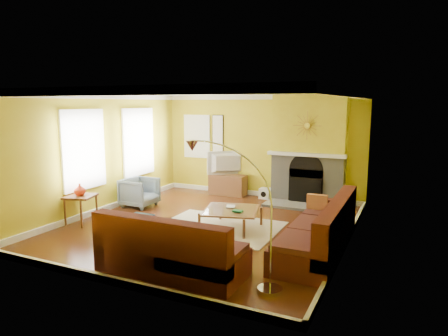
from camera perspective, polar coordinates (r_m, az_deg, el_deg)
The scene contains 27 objects.
floor at distance 8.28m, azimuth -2.17°, elevation -8.29°, with size 5.50×6.00×0.02m, color #5B2B13.
ceiling at distance 7.90m, azimuth -2.29°, elevation 10.87°, with size 5.50×6.00×0.02m, color white.
wall_back at distance 10.72m, azimuth 5.21°, elevation 3.13°, with size 5.50×0.02×2.70m, color gold.
wall_front at distance 5.53m, azimuth -16.78°, elevation -3.00°, with size 5.50×0.02×2.70m, color gold.
wall_left at distance 9.56m, azimuth -17.08°, elevation 2.02°, with size 0.02×6.00×2.70m, color gold.
wall_right at distance 7.15m, azimuth 17.80°, elevation -0.33°, with size 0.02×6.00×2.70m, color gold.
baseboard at distance 8.26m, azimuth -2.17°, elevation -7.83°, with size 5.50×6.00×0.12m, color white, non-canonical shape.
crown_molding at distance 7.90m, azimuth -2.29°, elevation 10.36°, with size 5.50×6.00×0.12m, color white, non-canonical shape.
window_left_near at distance 10.51m, azimuth -12.20°, elevation 3.66°, with size 0.06×1.22×1.72m, color white.
window_left_far at distance 9.08m, azimuth -19.48°, elevation 2.49°, with size 0.06×1.22×1.72m, color white.
window_back at distance 11.44m, azimuth -3.86°, elevation 4.54°, with size 0.82×0.06×1.22m, color white.
wall_art at distance 11.15m, azimuth -0.90°, elevation 4.69°, with size 0.34×0.04×1.14m, color white.
fireplace at distance 10.14m, azimuth 12.00°, elevation 2.61°, with size 1.80×0.40×2.70m, color gray, non-canonical shape.
mantel at distance 9.92m, azimuth 11.66°, elevation 1.90°, with size 1.92×0.22×0.08m, color white.
hearth at distance 9.85m, azimuth 10.99°, elevation -5.36°, with size 1.80×0.70×0.06m, color gray.
sunburst at distance 9.86m, azimuth 11.80°, elevation 5.94°, with size 0.70×0.04×0.70m, color olive, non-canonical shape.
rug at distance 8.17m, azimuth -0.77°, elevation -8.41°, with size 2.40×1.80×0.02m, color beige.
sectional_sofa at distance 6.94m, azimuth 2.58°, elevation -7.82°, with size 3.30×3.63×0.90m, color #541F1B, non-canonical shape.
coffee_table at distance 8.01m, azimuth 1.03°, elevation -7.29°, with size 1.04×1.04×0.41m, color white, non-canonical shape.
media_console at distance 10.95m, azimuth 0.57°, elevation -2.40°, with size 1.00×0.45×0.55m, color brown.
tv at distance 10.85m, azimuth 0.58°, elevation 0.69°, with size 1.12×0.15×0.64m, color black.
subwoofer at distance 10.59m, azimuth 5.91°, elevation -3.61°, with size 0.27×0.27×0.27m, color white.
armchair at distance 9.91m, azimuth -11.96°, elevation -3.41°, with size 0.74×0.76×0.70m, color slate.
side_table at distance 8.83m, azimuth -19.74°, elevation -5.62°, with size 0.55×0.55×0.61m, color brown, non-canonical shape.
vase at distance 8.73m, azimuth -19.90°, elevation -2.91°, with size 0.24×0.24×0.25m, color red.
book at distance 8.11m, azimuth 0.33°, elevation -5.50°, with size 0.18×0.24×0.02m, color white.
arc_lamp at distance 5.42m, azimuth 1.36°, elevation -6.82°, with size 1.27×0.36×1.97m, color silver, non-canonical shape.
Camera 1 is at (3.64, -7.01, 2.48)m, focal length 32.00 mm.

